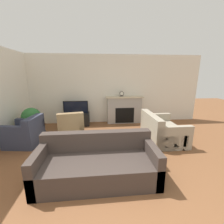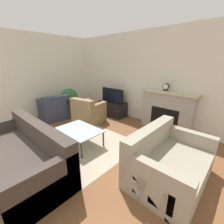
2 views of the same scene
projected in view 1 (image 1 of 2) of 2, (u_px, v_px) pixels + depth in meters
The scene contains 13 objects.
ground_plane at pixel (105, 222), 2.02m from camera, with size 20.00×20.00×0.00m, color brown.
wall_back at pixel (99, 90), 6.01m from camera, with size 8.35×0.06×2.70m.
area_rug at pixel (98, 147), 4.12m from camera, with size 2.20×1.89×0.00m.
fireplace at pixel (124, 109), 6.10m from camera, with size 1.49×0.40×1.10m.
tv_stand at pixel (77, 119), 5.85m from camera, with size 0.99×0.48×0.48m.
tv at pixel (76, 107), 5.73m from camera, with size 0.93×0.06×0.48m.
couch_sectional at pixel (98, 164), 2.84m from camera, with size 2.19×0.94×0.82m.
couch_loveseat at pixel (161, 131), 4.50m from camera, with size 0.98×1.41×0.82m.
armchair_by_window at pixel (26, 134), 4.21m from camera, with size 0.93×0.92×0.82m.
armchair_accent at pixel (71, 127), 4.82m from camera, with size 0.91×0.92×0.82m.
coffee_table at pixel (97, 136), 3.98m from camera, with size 1.00×0.69×0.38m.
potted_plant at pixel (31, 118), 4.77m from camera, with size 0.59×0.59×0.92m.
mantel_clock at pixel (122, 94), 5.94m from camera, with size 0.17×0.07×0.20m.
Camera 1 is at (-0.07, -1.60, 1.94)m, focal length 24.00 mm.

